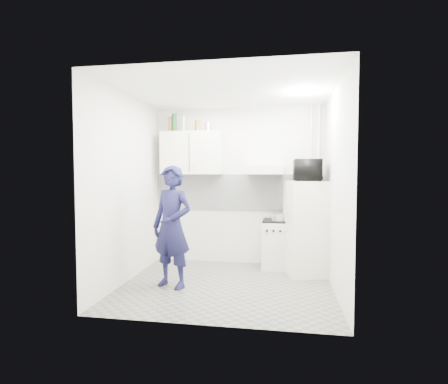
# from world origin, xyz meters

# --- Properties ---
(floor) EXTENTS (2.80, 2.80, 0.00)m
(floor) POSITION_xyz_m (0.00, 0.00, 0.00)
(floor) COLOR slate
(floor) RESTS_ON ground
(ceiling) EXTENTS (2.80, 2.80, 0.00)m
(ceiling) POSITION_xyz_m (0.00, 0.00, 2.60)
(ceiling) COLOR white
(ceiling) RESTS_ON wall_back
(wall_back) EXTENTS (2.80, 0.00, 2.80)m
(wall_back) POSITION_xyz_m (0.00, 1.25, 1.30)
(wall_back) COLOR silver
(wall_back) RESTS_ON floor
(wall_left) EXTENTS (0.00, 2.60, 2.60)m
(wall_left) POSITION_xyz_m (-1.40, 0.00, 1.30)
(wall_left) COLOR silver
(wall_left) RESTS_ON floor
(wall_right) EXTENTS (0.00, 2.60, 2.60)m
(wall_right) POSITION_xyz_m (1.40, 0.00, 1.30)
(wall_right) COLOR silver
(wall_right) RESTS_ON floor
(person) EXTENTS (0.69, 0.57, 1.62)m
(person) POSITION_xyz_m (-0.71, -0.15, 0.81)
(person) COLOR #17163B
(person) RESTS_ON floor
(stove) EXTENTS (0.47, 0.47, 0.75)m
(stove) POSITION_xyz_m (0.66, 1.00, 0.37)
(stove) COLOR silver
(stove) RESTS_ON floor
(fridge) EXTENTS (0.70, 0.70, 1.40)m
(fridge) POSITION_xyz_m (1.10, 0.73, 0.70)
(fridge) COLOR white
(fridge) RESTS_ON floor
(stove_top) EXTENTS (0.45, 0.45, 0.03)m
(stove_top) POSITION_xyz_m (0.66, 1.00, 0.76)
(stove_top) COLOR black
(stove_top) RESTS_ON stove
(saucepan) EXTENTS (0.20, 0.20, 0.11)m
(saucepan) POSITION_xyz_m (0.67, 0.92, 0.83)
(saucepan) COLOR silver
(saucepan) RESTS_ON stove_top
(microwave) EXTENTS (0.58, 0.40, 0.32)m
(microwave) POSITION_xyz_m (1.10, 0.73, 1.56)
(microwave) COLOR black
(microwave) RESTS_ON fridge
(bottle_a) EXTENTS (0.06, 0.06, 0.26)m
(bottle_a) POSITION_xyz_m (-1.12, 1.07, 2.33)
(bottle_a) COLOR brown
(bottle_a) RESTS_ON upper_cabinet
(bottle_b) EXTENTS (0.08, 0.08, 0.30)m
(bottle_b) POSITION_xyz_m (-1.05, 1.07, 2.35)
(bottle_b) COLOR #144C1E
(bottle_b) RESTS_ON upper_cabinet
(bottle_c) EXTENTS (0.06, 0.06, 0.26)m
(bottle_c) POSITION_xyz_m (-0.89, 1.07, 2.33)
(bottle_c) COLOR #B2B7BC
(bottle_c) RESTS_ON upper_cabinet
(canister_a) EXTENTS (0.07, 0.07, 0.19)m
(canister_a) POSITION_xyz_m (-0.66, 1.07, 2.29)
(canister_a) COLOR brown
(canister_a) RESTS_ON upper_cabinet
(canister_b) EXTENTS (0.08, 0.08, 0.15)m
(canister_b) POSITION_xyz_m (-0.48, 1.07, 2.28)
(canister_b) COLOR silver
(canister_b) RESTS_ON upper_cabinet
(upper_cabinet) EXTENTS (1.00, 0.35, 0.70)m
(upper_cabinet) POSITION_xyz_m (-0.75, 1.07, 1.85)
(upper_cabinet) COLOR white
(upper_cabinet) RESTS_ON wall_back
(range_hood) EXTENTS (0.60, 0.50, 0.14)m
(range_hood) POSITION_xyz_m (0.45, 1.00, 1.57)
(range_hood) COLOR silver
(range_hood) RESTS_ON wall_back
(backsplash) EXTENTS (2.74, 0.03, 0.60)m
(backsplash) POSITION_xyz_m (0.00, 1.24, 1.20)
(backsplash) COLOR white
(backsplash) RESTS_ON wall_back
(pipe_a) EXTENTS (0.05, 0.05, 2.60)m
(pipe_a) POSITION_xyz_m (1.30, 1.17, 1.30)
(pipe_a) COLOR silver
(pipe_a) RESTS_ON floor
(pipe_b) EXTENTS (0.04, 0.04, 2.60)m
(pipe_b) POSITION_xyz_m (1.18, 1.17, 1.30)
(pipe_b) COLOR silver
(pipe_b) RESTS_ON floor
(ceiling_spot_fixture) EXTENTS (0.10, 0.10, 0.02)m
(ceiling_spot_fixture) POSITION_xyz_m (1.00, 0.20, 2.57)
(ceiling_spot_fixture) COLOR white
(ceiling_spot_fixture) RESTS_ON ceiling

